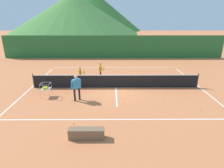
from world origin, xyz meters
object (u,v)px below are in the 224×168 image
(student_0, at_px, (80,73))
(courtside_bench, at_px, (86,133))
(instructor, at_px, (76,85))
(tennis_ball_4, at_px, (127,95))
(tennis_net, at_px, (116,81))
(tennis_ball_0, at_px, (162,98))
(tennis_ball_2, at_px, (123,103))
(student_1, at_px, (101,69))
(ball_cart, at_px, (46,88))
(tennis_ball_3, at_px, (73,123))
(tennis_ball_5, at_px, (66,93))
(tennis_ball_1, at_px, (200,110))

(student_0, relative_size, courtside_bench, 0.81)
(instructor, bearing_deg, tennis_ball_4, 13.93)
(tennis_net, distance_m, tennis_ball_0, 3.50)
(student_0, relative_size, tennis_ball_2, 17.79)
(student_1, height_order, ball_cart, student_1)
(tennis_net, bearing_deg, tennis_ball_3, -113.74)
(ball_cart, bearing_deg, tennis_ball_3, -54.74)
(ball_cart, height_order, courtside_bench, ball_cart)
(tennis_ball_5, bearing_deg, courtside_bench, -68.31)
(ball_cart, distance_m, courtside_bench, 5.45)
(tennis_ball_3, relative_size, tennis_ball_4, 1.00)
(tennis_net, relative_size, student_0, 9.85)
(instructor, height_order, tennis_ball_5, instructor)
(tennis_ball_0, height_order, tennis_ball_1, same)
(instructor, relative_size, tennis_ball_3, 23.89)
(tennis_ball_1, bearing_deg, tennis_ball_2, 168.28)
(instructor, bearing_deg, tennis_net, 42.18)
(tennis_ball_5, bearing_deg, tennis_ball_3, -72.70)
(tennis_ball_3, bearing_deg, courtside_bench, -55.27)
(student_1, distance_m, courtside_bench, 8.44)
(ball_cart, bearing_deg, tennis_ball_1, -12.22)
(student_0, height_order, tennis_ball_3, student_0)
(ball_cart, height_order, tennis_ball_2, ball_cart)
(student_1, bearing_deg, tennis_net, -62.82)
(student_1, distance_m, tennis_ball_4, 4.30)
(tennis_ball_2, bearing_deg, instructor, 169.57)
(ball_cart, distance_m, tennis_ball_0, 7.44)
(instructor, bearing_deg, tennis_ball_1, -11.21)
(tennis_ball_0, bearing_deg, tennis_ball_4, 166.96)
(tennis_ball_4, relative_size, tennis_ball_5, 1.00)
(tennis_ball_5, bearing_deg, student_0, 75.47)
(tennis_net, bearing_deg, tennis_ball_1, -38.25)
(tennis_ball_2, relative_size, tennis_ball_5, 1.00)
(tennis_ball_1, bearing_deg, tennis_ball_0, 134.72)
(ball_cart, relative_size, tennis_ball_3, 13.22)
(student_0, relative_size, tennis_ball_3, 17.79)
(tennis_net, xyz_separation_m, ball_cart, (-4.52, -1.62, 0.10))
(instructor, height_order, student_1, instructor)
(tennis_ball_2, bearing_deg, tennis_ball_5, 156.33)
(tennis_ball_4, bearing_deg, tennis_ball_0, -13.04)
(tennis_net, distance_m, tennis_ball_2, 2.78)
(tennis_ball_0, bearing_deg, tennis_ball_3, -149.13)
(tennis_net, xyz_separation_m, student_1, (-1.21, 2.35, 0.27))
(courtside_bench, bearing_deg, tennis_ball_2, 62.39)
(tennis_ball_0, xyz_separation_m, tennis_ball_5, (-6.27, 0.84, 0.00))
(ball_cart, bearing_deg, student_0, 59.08)
(tennis_ball_0, bearing_deg, ball_cart, 177.72)
(tennis_ball_1, distance_m, tennis_ball_5, 8.31)
(instructor, height_order, ball_cart, instructor)
(student_1, bearing_deg, tennis_ball_5, -122.33)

